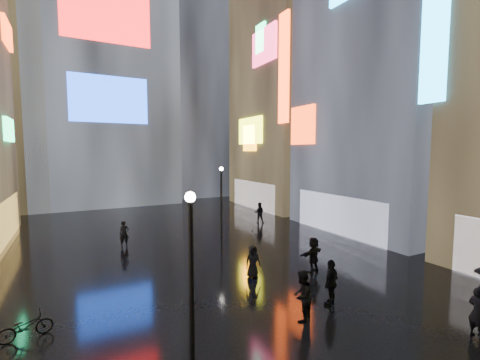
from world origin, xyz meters
TOP-DOWN VIEW (x-y plane):
  - ground at (0.00, 20.00)m, footprint 140.00×140.00m
  - building_right_mid at (15.98, 17.01)m, footprint 10.28×13.70m
  - building_right_far at (15.98, 30.00)m, footprint 10.28×12.00m
  - tower_main at (-3.00, 43.97)m, footprint 16.00×14.20m
  - tower_flank_right at (9.00, 46.00)m, footprint 12.00×12.00m
  - lamp_near at (-3.99, 7.31)m, footprint 0.30×0.30m
  - lamp_far at (2.94, 20.64)m, footprint 0.30×0.30m
  - pedestrian_1 at (0.58, 8.13)m, footprint 1.16×1.10m
  - pedestrian_3 at (2.41, 8.53)m, footprint 1.21×0.87m
  - pedestrian_4 at (1.03, 12.57)m, footprint 0.84×0.60m
  - pedestrian_5 at (4.21, 11.74)m, footprint 1.79×0.95m
  - pedestrian_6 at (-3.95, 21.10)m, footprint 0.66×0.47m
  - pedestrian_7 at (7.74, 23.13)m, footprint 1.12×1.05m
  - umbrella_2 at (1.03, 12.57)m, footprint 1.32×1.31m
  - bicycle at (-8.43, 11.46)m, footprint 1.70×0.86m
  - pedestrian_8 at (5.15, 4.48)m, footprint 0.51×0.69m

SIDE VIEW (x-z plane):
  - ground at x=0.00m, z-range 0.00..0.00m
  - bicycle at x=-8.43m, z-range 0.00..0.85m
  - pedestrian_4 at x=1.03m, z-range 0.00..1.62m
  - pedestrian_6 at x=-3.95m, z-range 0.00..1.72m
  - pedestrian_8 at x=5.15m, z-range 0.00..1.73m
  - pedestrian_7 at x=7.74m, z-range 0.00..1.83m
  - pedestrian_5 at x=4.21m, z-range 0.00..1.84m
  - pedestrian_1 at x=0.58m, z-range 0.00..1.89m
  - pedestrian_3 at x=2.41m, z-range 0.00..1.90m
  - umbrella_2 at x=1.03m, z-range 1.62..2.53m
  - lamp_near at x=-3.99m, z-range 0.34..5.54m
  - lamp_far at x=2.94m, z-range 0.34..5.54m
  - building_right_far at x=15.98m, z-range -0.02..27.98m
  - building_right_mid at x=15.98m, z-range -0.01..29.99m
  - tower_flank_right at x=9.00m, z-range 0.00..34.00m
  - tower_main at x=-3.00m, z-range 0.01..42.01m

